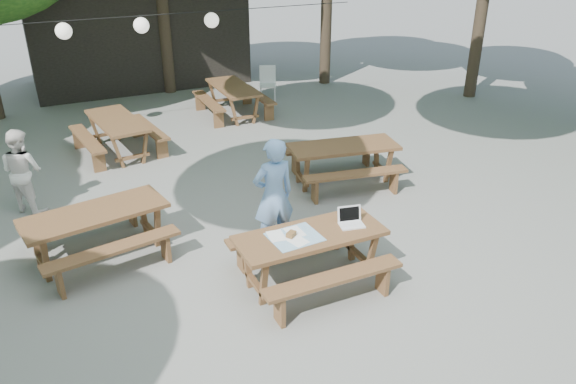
% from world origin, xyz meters
% --- Properties ---
extents(ground, '(80.00, 80.00, 0.00)m').
position_xyz_m(ground, '(0.00, 0.00, 0.00)').
color(ground, slate).
rests_on(ground, ground).
extents(pavilion, '(6.00, 3.00, 2.80)m').
position_xyz_m(pavilion, '(0.50, 10.50, 1.40)').
color(pavilion, black).
rests_on(pavilion, ground).
extents(main_picnic_table, '(2.00, 1.58, 0.75)m').
position_xyz_m(main_picnic_table, '(0.35, -1.04, 0.39)').
color(main_picnic_table, brown).
rests_on(main_picnic_table, ground).
extents(picnic_table_nw, '(2.15, 1.89, 0.75)m').
position_xyz_m(picnic_table_nw, '(-2.16, 0.83, 0.39)').
color(picnic_table_nw, brown).
rests_on(picnic_table_nw, ground).
extents(picnic_table_ne, '(2.15, 1.89, 0.75)m').
position_xyz_m(picnic_table_ne, '(2.37, 1.56, 0.39)').
color(picnic_table_ne, brown).
rests_on(picnic_table_ne, ground).
extents(picnic_table_far_w, '(1.82, 2.09, 0.75)m').
position_xyz_m(picnic_table_far_w, '(-1.15, 4.84, 0.39)').
color(picnic_table_far_w, brown).
rests_on(picnic_table_far_w, ground).
extents(picnic_table_far_e, '(1.59, 2.00, 0.75)m').
position_xyz_m(picnic_table_far_e, '(1.92, 6.21, 0.39)').
color(picnic_table_far_e, brown).
rests_on(picnic_table_far_e, ground).
extents(woman, '(0.66, 0.44, 1.76)m').
position_xyz_m(woman, '(0.26, -0.04, 0.88)').
color(woman, '#7DAAE4').
rests_on(woman, ground).
extents(second_person, '(0.88, 0.89, 1.45)m').
position_xyz_m(second_person, '(-3.03, 2.87, 0.73)').
color(second_person, white).
rests_on(second_person, ground).
extents(plastic_chair, '(0.58, 0.58, 0.90)m').
position_xyz_m(plastic_chair, '(3.24, 7.11, 0.26)').
color(plastic_chair, white).
rests_on(plastic_chair, ground).
extents(laptop, '(0.38, 0.32, 0.24)m').
position_xyz_m(laptop, '(0.96, -1.04, 0.81)').
color(laptop, white).
rests_on(laptop, main_picnic_table).
extents(tabletop_clutter, '(0.68, 0.59, 0.08)m').
position_xyz_m(tabletop_clutter, '(0.10, -1.03, 0.76)').
color(tabletop_clutter, teal).
rests_on(tabletop_clutter, main_picnic_table).
extents(paper_lanterns, '(9.00, 0.34, 0.38)m').
position_xyz_m(paper_lanterns, '(-0.19, 6.00, 2.40)').
color(paper_lanterns, black).
rests_on(paper_lanterns, ground).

